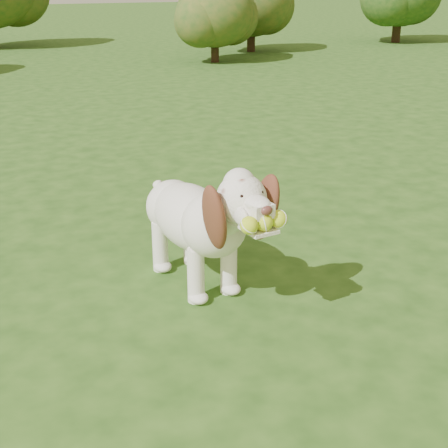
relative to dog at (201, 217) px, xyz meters
name	(u,v)px	position (x,y,z in m)	size (l,w,h in m)	color
ground	(239,275)	(0.26, 0.05, -0.43)	(80.00, 80.00, 0.00)	#204313
dog	(201,217)	(0.00, 0.00, 0.00)	(0.46, 1.24, 0.80)	white
shrub_d	(215,13)	(4.31, 9.05, 0.53)	(1.57, 1.57, 1.63)	#382314
shrub_f	(252,2)	(5.88, 10.44, 0.67)	(1.81, 1.81, 1.87)	#382314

